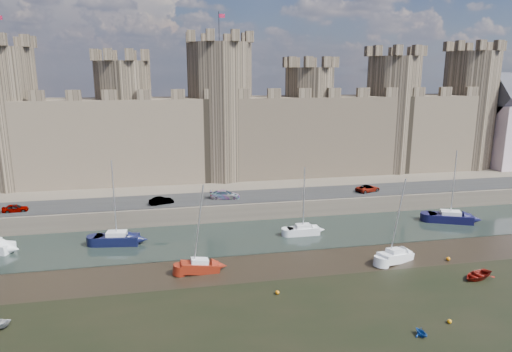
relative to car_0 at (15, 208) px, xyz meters
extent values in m
plane|color=black|center=(27.63, -32.60, -3.05)|extent=(160.00, 160.00, 0.00)
cube|color=black|center=(27.63, -8.60, -3.01)|extent=(160.00, 12.00, 0.08)
cube|color=#4C443A|center=(27.63, 27.40, -1.80)|extent=(160.00, 60.00, 2.50)
cube|color=black|center=(27.63, 1.40, -0.50)|extent=(160.00, 7.00, 0.10)
cube|color=#42382B|center=(27.63, 15.40, 6.45)|extent=(100.00, 9.00, 14.00)
cylinder|color=#42382B|center=(-4.37, 15.40, 10.45)|extent=(10.00, 10.00, 22.00)
cylinder|color=#42382B|center=(13.63, 15.40, 9.45)|extent=(9.00, 9.00, 20.00)
cylinder|color=#42382B|center=(29.63, 15.40, 10.95)|extent=(11.00, 11.00, 23.00)
cylinder|color=black|center=(29.63, 15.40, 24.95)|extent=(0.10, 0.10, 5.00)
cube|color=#A51637|center=(30.13, 15.40, 26.75)|extent=(1.00, 0.03, 0.60)
cylinder|color=#42382B|center=(45.63, 15.40, 8.95)|extent=(9.00, 9.00, 19.00)
cylinder|color=#42382B|center=(61.63, 15.40, 9.95)|extent=(10.00, 10.00, 21.00)
cylinder|color=#42382B|center=(77.63, 15.40, 10.45)|extent=(10.00, 10.00, 22.00)
cube|color=beige|center=(85.63, 13.40, 5.45)|extent=(8.50, 9.00, 12.00)
imported|color=gray|center=(0.00, 0.00, 0.00)|extent=(3.31, 1.59, 1.09)
imported|color=gray|center=(19.15, -0.18, 0.01)|extent=(3.55, 2.17, 1.11)
imported|color=gray|center=(28.33, 0.98, 0.09)|extent=(4.63, 2.52, 1.27)
imported|color=gray|center=(50.72, 0.51, 0.01)|extent=(4.40, 3.08, 1.11)
cube|color=black|center=(13.71, -8.29, -2.39)|extent=(5.51, 2.79, 1.15)
cube|color=silver|center=(13.71, -8.29, -1.55)|extent=(2.53, 1.76, 0.52)
cylinder|color=silver|center=(13.71, -8.29, 2.89)|extent=(0.14, 0.14, 9.42)
cube|color=silver|center=(37.20, -9.45, -2.48)|extent=(4.16, 1.64, 0.98)
cube|color=silver|center=(37.20, -9.45, -1.77)|extent=(1.85, 1.14, 0.44)
cylinder|color=silver|center=(37.20, -9.45, 2.00)|extent=(0.14, 0.14, 7.99)
cube|color=black|center=(59.12, -8.64, -2.41)|extent=(6.27, 4.40, 1.12)
cube|color=silver|center=(59.12, -8.64, -1.60)|extent=(3.02, 2.49, 0.51)
cylinder|color=silver|center=(59.12, -8.64, 2.72)|extent=(0.14, 0.14, 9.14)
cube|color=maroon|center=(23.10, -18.13, -2.52)|extent=(4.19, 1.80, 1.05)
cube|color=silver|center=(23.10, -18.13, -1.76)|extent=(1.88, 1.21, 0.48)
cylinder|color=silver|center=(23.10, -18.13, 2.29)|extent=(0.14, 0.14, 8.57)
cube|color=silver|center=(44.86, -19.62, -2.52)|extent=(4.79, 3.32, 1.05)
cube|color=silver|center=(44.86, -19.62, -1.76)|extent=(2.30, 1.89, 0.48)
cylinder|color=silver|center=(44.86, -19.62, 2.29)|extent=(0.14, 0.14, 8.58)
imported|color=maroon|center=(51.06, -25.31, -2.69)|extent=(3.99, 3.36, 0.71)
imported|color=navy|center=(39.77, -33.67, -2.69)|extent=(1.39, 1.54, 0.71)
sphere|color=#C26908|center=(30.02, -24.54, -2.84)|extent=(0.41, 0.41, 0.41)
sphere|color=orange|center=(50.90, -20.60, -2.82)|extent=(0.45, 0.45, 0.45)
sphere|color=orange|center=(43.15, -32.43, -2.85)|extent=(0.39, 0.39, 0.39)
camera|label=1|loc=(20.16, -63.47, 17.97)|focal=32.00mm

